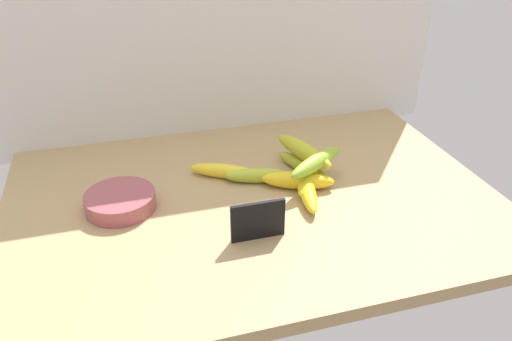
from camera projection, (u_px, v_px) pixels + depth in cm
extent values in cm
cube|color=tan|center=(253.00, 202.00, 114.58)|extent=(110.00, 76.00, 3.00)
cube|color=silver|center=(212.00, 15.00, 130.42)|extent=(130.00, 2.00, 70.00)
cube|color=black|center=(258.00, 221.00, 98.63)|extent=(11.00, 0.80, 8.40)
cube|color=olive|center=(257.00, 234.00, 101.24)|extent=(9.90, 1.20, 0.60)
cylinder|color=#9B4C53|center=(120.00, 201.00, 108.99)|extent=(15.32, 15.32, 3.70)
ellipsoid|color=#ACBD30|center=(257.00, 175.00, 118.71)|extent=(15.63, 7.09, 3.54)
ellipsoid|color=yellow|center=(298.00, 180.00, 116.18)|extent=(17.17, 10.03, 4.14)
ellipsoid|color=yellow|center=(307.00, 189.00, 113.34)|extent=(7.52, 19.37, 3.67)
ellipsoid|color=#AAB52F|center=(303.00, 165.00, 123.09)|extent=(9.92, 16.71, 3.34)
ellipsoid|color=yellow|center=(309.00, 175.00, 118.40)|extent=(13.22, 18.92, 4.10)
ellipsoid|color=yellow|center=(224.00, 171.00, 120.55)|extent=(16.87, 11.09, 3.49)
ellipsoid|color=#8EB631|center=(316.00, 162.00, 115.83)|extent=(17.53, 12.96, 3.66)
ellipsoid|color=gold|center=(303.00, 151.00, 121.85)|extent=(10.23, 19.87, 4.09)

